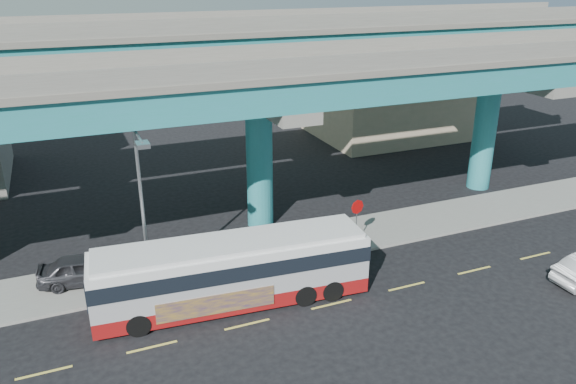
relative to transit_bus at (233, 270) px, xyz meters
name	(u,v)px	position (x,y,z in m)	size (l,w,h in m)	color
ground	(328,301)	(4.02, -1.51, -1.71)	(120.00, 120.00, 0.00)	black
sidewalk	(283,248)	(4.02, 3.99, -1.63)	(70.00, 4.00, 0.15)	gray
lane_markings	(331,304)	(4.02, -1.81, -1.70)	(58.00, 0.12, 0.01)	#D8C64C
viaduct	(257,68)	(4.02, 7.60, 7.43)	(52.00, 12.40, 11.70)	teal
building_beige	(395,96)	(22.02, 21.47, 1.80)	(14.00, 10.23, 7.00)	#C3A98B
transit_bus	(233,270)	(0.00, 0.00, 0.00)	(12.32, 3.57, 3.12)	maroon
parked_car	(84,269)	(-6.06, 4.17, -0.85)	(4.37, 2.27, 1.42)	#2F2F34
street_lamp	(142,191)	(-3.29, 1.93, 3.53)	(0.50, 2.55, 7.84)	gray
stop_sign	(357,213)	(7.72, 2.67, 0.36)	(0.79, 0.16, 2.65)	gray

